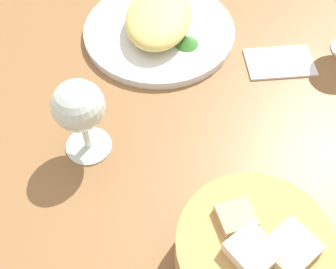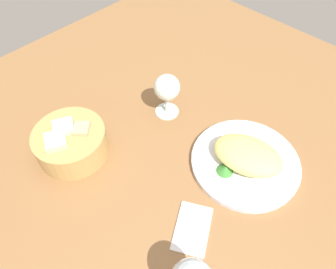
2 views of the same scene
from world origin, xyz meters
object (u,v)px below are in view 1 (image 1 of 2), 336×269
at_px(wine_glass_near, 79,109).
at_px(folded_napkin, 280,61).
at_px(plate, 159,31).
at_px(bread_basket, 253,254).

relative_size(wine_glass_near, folded_napkin, 1.14).
distance_m(wine_glass_near, folded_napkin, 0.35).
xyz_separation_m(plate, wine_glass_near, (0.26, 0.01, 0.08)).
bearing_deg(folded_napkin, wine_glass_near, -156.03).
distance_m(plate, wine_glass_near, 0.27).
bearing_deg(bread_basket, wine_glass_near, -105.52).
relative_size(bread_basket, folded_napkin, 1.57).
height_order(plate, wine_glass_near, wine_glass_near).
height_order(wine_glass_near, folded_napkin, wine_glass_near).
bearing_deg(folded_napkin, bread_basket, -110.08).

